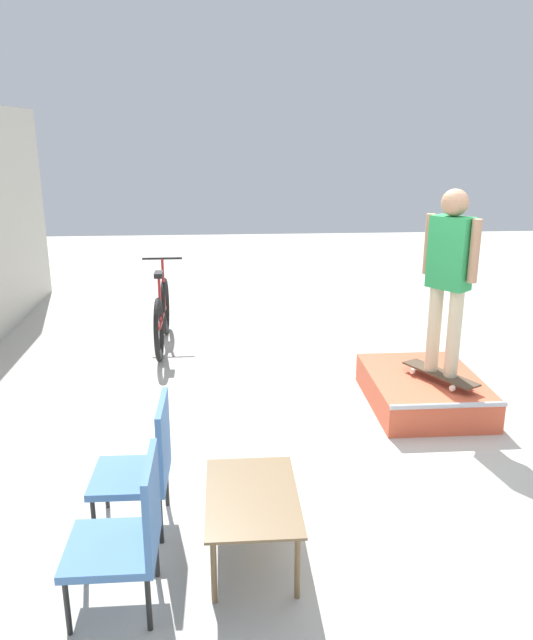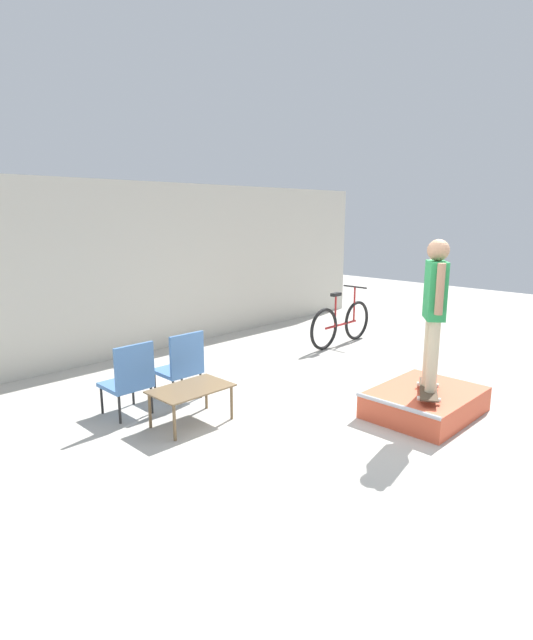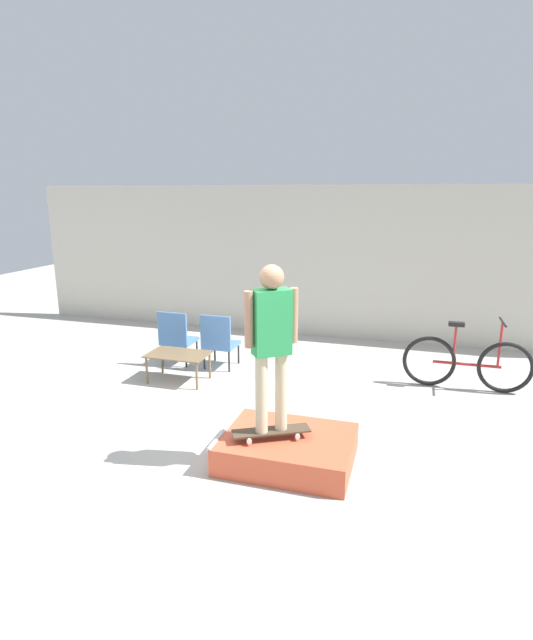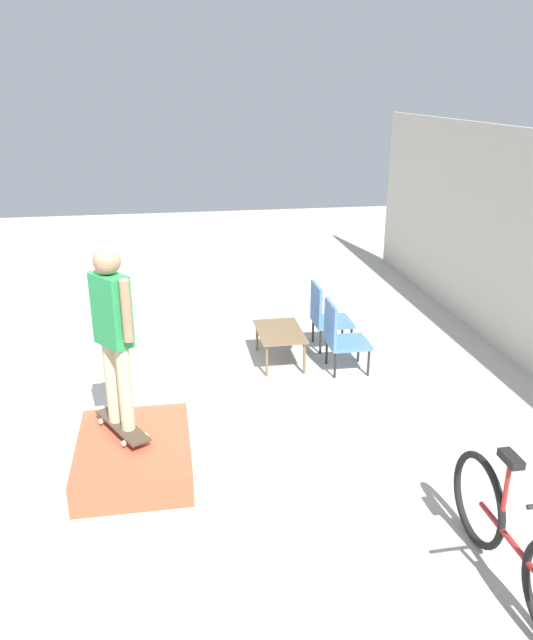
{
  "view_description": "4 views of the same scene",
  "coord_description": "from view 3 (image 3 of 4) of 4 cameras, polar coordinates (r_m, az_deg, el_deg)",
  "views": [
    {
      "loc": [
        -4.75,
        1.6,
        2.67
      ],
      "look_at": [
        0.25,
        1.24,
        1.15
      ],
      "focal_mm": 35.0,
      "sensor_mm": 36.0,
      "label": 1
    },
    {
      "loc": [
        -4.61,
        -3.11,
        2.46
      ],
      "look_at": [
        0.02,
        1.46,
        1.06
      ],
      "focal_mm": 28.0,
      "sensor_mm": 36.0,
      "label": 2
    },
    {
      "loc": [
        2.14,
        -5.16,
        2.86
      ],
      "look_at": [
        0.15,
        1.46,
        1.08
      ],
      "focal_mm": 28.0,
      "sensor_mm": 36.0,
      "label": 3
    },
    {
      "loc": [
        6.27,
        0.01,
        3.51
      ],
      "look_at": [
        -0.04,
        1.06,
        1.08
      ],
      "focal_mm": 35.0,
      "sensor_mm": 36.0,
      "label": 4
    }
  ],
  "objects": [
    {
      "name": "house_wall_back",
      "position": [
        10.07,
        4.35,
        6.62
      ],
      "size": [
        12.0,
        0.06,
        3.0
      ],
      "color": "beige",
      "rests_on": "ground_plane"
    },
    {
      "name": "skateboard_on_ramp",
      "position": [
        5.44,
        0.55,
        -12.59
      ],
      "size": [
        0.83,
        0.57,
        0.07
      ],
      "rotation": [
        0.0,
        0.0,
        0.5
      ],
      "color": "#473828",
      "rests_on": "skate_ramp_box"
    },
    {
      "name": "skate_ramp_box",
      "position": [
        5.6,
        2.37,
        -14.48
      ],
      "size": [
        1.43,
        1.07,
        0.33
      ],
      "color": "#DB5638",
      "rests_on": "ground_plane"
    },
    {
      "name": "patio_chair_right",
      "position": [
        8.27,
        -5.46,
        -2.29
      ],
      "size": [
        0.53,
        0.53,
        0.93
      ],
      "rotation": [
        0.0,
        0.0,
        3.13
      ],
      "color": "black",
      "rests_on": "ground_plane"
    },
    {
      "name": "person_skater",
      "position": [
        5.05,
        0.58,
        -1.79
      ],
      "size": [
        0.47,
        0.39,
        1.77
      ],
      "rotation": [
        0.0,
        0.0,
        0.65
      ],
      "color": "#C6B793",
      "rests_on": "skateboard_on_ramp"
    },
    {
      "name": "patio_chair_left",
      "position": [
        8.58,
        -10.25,
        -1.84
      ],
      "size": [
        0.52,
        0.52,
        0.93
      ],
      "rotation": [
        0.0,
        0.0,
        3.14
      ],
      "color": "black",
      "rests_on": "ground_plane"
    },
    {
      "name": "ground_plane",
      "position": [
        6.28,
        -5.27,
        -12.75
      ],
      "size": [
        24.0,
        24.0,
        0.0
      ],
      "primitive_type": "plane",
      "color": "#B7B2A8"
    },
    {
      "name": "coffee_table",
      "position": [
        7.83,
        -10.06,
        -4.15
      ],
      "size": [
        0.93,
        0.59,
        0.45
      ],
      "color": "brown",
      "rests_on": "ground_plane"
    },
    {
      "name": "bicycle",
      "position": [
        7.97,
        21.91,
        -4.58
      ],
      "size": [
        1.83,
        0.52,
        1.08
      ],
      "rotation": [
        0.0,
        0.0,
        0.01
      ],
      "color": "black",
      "rests_on": "ground_plane"
    }
  ]
}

